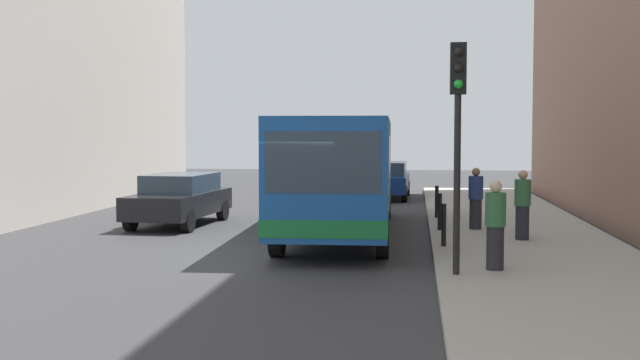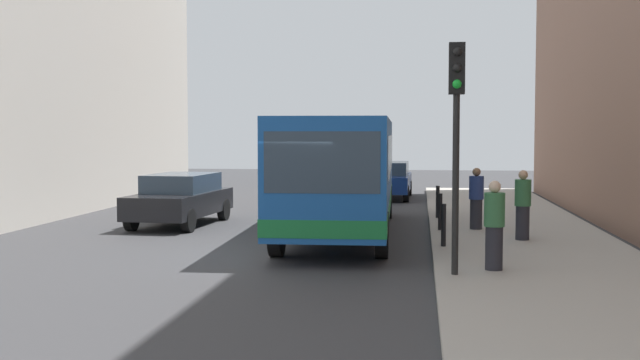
% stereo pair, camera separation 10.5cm
% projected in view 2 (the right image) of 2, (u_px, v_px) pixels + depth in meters
% --- Properties ---
extents(ground_plane, '(80.00, 80.00, 0.00)m').
position_uv_depth(ground_plane, '(280.00, 260.00, 16.59)').
color(ground_plane, '#38383A').
extents(sidewalk, '(4.40, 40.00, 0.15)m').
position_uv_depth(sidewalk, '(543.00, 261.00, 15.90)').
color(sidewalk, '#ADA89E').
rests_on(sidewalk, ground).
extents(bus, '(2.81, 11.08, 3.00)m').
position_uv_depth(bus, '(342.00, 169.00, 20.74)').
color(bus, '#19519E').
rests_on(bus, ground).
extents(car_beside_bus, '(2.11, 4.51, 1.48)m').
position_uv_depth(car_beside_bus, '(181.00, 198.00, 22.69)').
color(car_beside_bus, black).
rests_on(car_beside_bus, ground).
extents(car_behind_bus, '(1.94, 4.44, 1.48)m').
position_uv_depth(car_behind_bus, '(387.00, 179.00, 31.85)').
color(car_behind_bus, navy).
rests_on(car_behind_bus, ground).
extents(traffic_light, '(0.28, 0.33, 4.10)m').
position_uv_depth(traffic_light, '(456.00, 114.00, 13.84)').
color(traffic_light, black).
rests_on(traffic_light, sidewalk).
extents(bollard_near, '(0.11, 0.11, 0.95)m').
position_uv_depth(bollard_near, '(444.00, 225.00, 17.45)').
color(bollard_near, black).
rests_on(bollard_near, sidewalk).
extents(bollard_mid, '(0.11, 0.11, 0.95)m').
position_uv_depth(bollard_mid, '(440.00, 212.00, 20.37)').
color(bollard_mid, black).
rests_on(bollard_mid, sidewalk).
extents(bollard_far, '(0.11, 0.11, 0.95)m').
position_uv_depth(bollard_far, '(438.00, 202.00, 23.29)').
color(bollard_far, black).
rests_on(bollard_far, sidewalk).
extents(pedestrian_near_signal, '(0.38, 0.38, 1.65)m').
position_uv_depth(pedestrian_near_signal, '(494.00, 226.00, 14.44)').
color(pedestrian_near_signal, '#26262D').
rests_on(pedestrian_near_signal, sidewalk).
extents(pedestrian_mid_sidewalk, '(0.38, 0.38, 1.64)m').
position_uv_depth(pedestrian_mid_sidewalk, '(523.00, 205.00, 18.49)').
color(pedestrian_mid_sidewalk, '#26262D').
rests_on(pedestrian_mid_sidewalk, sidewalk).
extents(pedestrian_far_sidewalk, '(0.38, 0.38, 1.61)m').
position_uv_depth(pedestrian_far_sidewalk, '(476.00, 199.00, 20.55)').
color(pedestrian_far_sidewalk, '#26262D').
rests_on(pedestrian_far_sidewalk, sidewalk).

